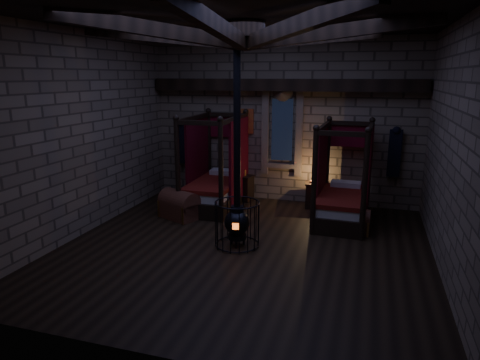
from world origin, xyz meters
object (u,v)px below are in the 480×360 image
(bed_left, at_px, (216,184))
(bed_right, at_px, (343,198))
(trunk_left, at_px, (180,206))
(stove, at_px, (237,218))
(trunk_right, at_px, (352,221))

(bed_left, distance_m, bed_right, 3.19)
(trunk_left, relative_size, stove, 0.27)
(bed_left, distance_m, trunk_left, 1.27)
(bed_right, relative_size, trunk_left, 2.05)
(bed_left, xyz_separation_m, stove, (1.32, -2.38, 0.00))
(stove, bearing_deg, bed_left, 108.79)
(bed_right, bearing_deg, bed_left, 177.71)
(trunk_right, relative_size, stove, 0.18)
(trunk_right, xyz_separation_m, stove, (-2.13, -1.45, 0.34))
(trunk_left, distance_m, stove, 2.21)
(bed_right, height_order, trunk_left, bed_right)
(bed_left, relative_size, bed_right, 1.04)
(bed_right, bearing_deg, trunk_left, -164.24)
(bed_left, xyz_separation_m, trunk_right, (3.45, -0.93, -0.33))
(bed_right, xyz_separation_m, trunk_right, (0.26, -0.70, -0.31))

